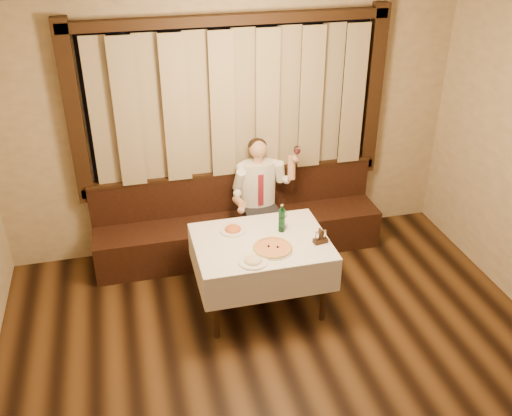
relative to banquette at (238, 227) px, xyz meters
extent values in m
cube|color=silver|center=(0.00, -2.72, 2.49)|extent=(5.00, 6.00, 0.01)
cube|color=tan|center=(0.00, 0.28, 1.09)|extent=(5.00, 0.01, 2.80)
cube|color=black|center=(0.00, 0.26, 1.39)|extent=(3.00, 0.02, 1.60)
cube|color=orange|center=(-0.70, 0.25, 1.09)|extent=(0.50, 0.01, 0.40)
cube|color=black|center=(0.00, 0.22, 0.54)|extent=(3.30, 0.12, 0.10)
cube|color=black|center=(0.00, 0.22, 2.24)|extent=(3.30, 0.12, 0.10)
cube|color=black|center=(-1.60, 0.22, 1.39)|extent=(0.16, 0.12, 1.90)
cube|color=black|center=(1.60, 0.22, 1.39)|extent=(0.16, 0.12, 1.90)
cube|color=#9A8263|center=(0.00, 0.16, 1.39)|extent=(2.90, 0.08, 1.55)
cube|color=black|center=(0.00, -0.04, -0.09)|extent=(3.20, 0.60, 0.45)
cube|color=black|center=(0.00, 0.20, 0.36)|extent=(3.20, 0.12, 0.45)
cube|color=black|center=(0.00, 0.20, 0.61)|extent=(3.20, 0.14, 0.04)
cylinder|color=black|center=(-0.52, -1.39, 0.04)|extent=(0.06, 0.06, 0.71)
cylinder|color=black|center=(0.52, -1.39, 0.04)|extent=(0.06, 0.06, 0.71)
cylinder|color=black|center=(-0.52, -0.65, 0.04)|extent=(0.06, 0.06, 0.71)
cylinder|color=black|center=(0.52, -0.65, 0.04)|extent=(0.06, 0.06, 0.71)
cube|color=black|center=(0.00, -1.02, 0.42)|extent=(1.20, 0.90, 0.04)
cube|color=white|center=(0.00, -1.02, 0.44)|extent=(1.26, 0.96, 0.01)
cube|color=white|center=(0.00, -1.50, 0.27)|extent=(1.26, 0.01, 0.35)
cube|color=white|center=(0.00, -0.54, 0.27)|extent=(1.26, 0.01, 0.35)
cube|color=white|center=(-0.63, -1.02, 0.27)|extent=(0.01, 0.96, 0.35)
cube|color=white|center=(0.63, -1.02, 0.27)|extent=(0.01, 0.96, 0.35)
cylinder|color=white|center=(0.06, -1.20, 0.45)|extent=(0.38, 0.38, 0.01)
cylinder|color=#CD441E|center=(0.06, -1.20, 0.46)|extent=(0.35, 0.35, 0.01)
torus|color=tan|center=(0.06, -1.20, 0.47)|extent=(0.36, 0.36, 0.03)
sphere|color=black|center=(0.03, -1.18, 0.47)|extent=(0.02, 0.02, 0.02)
sphere|color=black|center=(0.11, -1.21, 0.47)|extent=(0.02, 0.02, 0.02)
cylinder|color=white|center=(-0.22, -0.79, 0.45)|extent=(0.26, 0.26, 0.02)
ellipsoid|color=#C85D20|center=(-0.22, -0.79, 0.50)|extent=(0.16, 0.16, 0.07)
cylinder|color=white|center=(-0.16, -1.36, 0.45)|extent=(0.27, 0.27, 0.02)
ellipsoid|color=beige|center=(-0.16, -1.36, 0.50)|extent=(0.17, 0.17, 0.08)
cylinder|color=#12552A|center=(0.24, -0.90, 0.56)|extent=(0.06, 0.06, 0.24)
cylinder|color=#12552A|center=(0.24, -0.90, 0.70)|extent=(0.03, 0.03, 0.05)
cylinder|color=silver|center=(0.24, -0.90, 0.73)|extent=(0.03, 0.03, 0.01)
cylinder|color=white|center=(0.27, -0.85, 0.45)|extent=(0.06, 0.06, 0.01)
cylinder|color=white|center=(0.27, -0.85, 0.50)|extent=(0.01, 0.01, 0.10)
ellipsoid|color=white|center=(0.27, -0.85, 0.59)|extent=(0.07, 0.07, 0.08)
cube|color=black|center=(0.53, -1.20, 0.47)|extent=(0.14, 0.09, 0.04)
cube|color=black|center=(0.53, -1.20, 0.54)|extent=(0.03, 0.07, 0.10)
cylinder|color=white|center=(0.49, -1.20, 0.52)|extent=(0.04, 0.04, 0.08)
cylinder|color=silver|center=(0.49, -1.20, 0.56)|extent=(0.04, 0.04, 0.01)
cylinder|color=white|center=(0.57, -1.19, 0.52)|extent=(0.04, 0.04, 0.08)
cylinder|color=silver|center=(0.57, -1.19, 0.56)|extent=(0.04, 0.04, 0.01)
cube|color=black|center=(0.22, -0.15, 0.21)|extent=(0.37, 0.42, 0.15)
cube|color=black|center=(0.12, -0.36, -0.09)|extent=(0.10, 0.11, 0.45)
cube|color=black|center=(0.33, -0.36, -0.09)|extent=(0.10, 0.11, 0.45)
ellipsoid|color=white|center=(0.22, -0.02, 0.54)|extent=(0.39, 0.24, 0.50)
cube|color=maroon|center=(0.22, -0.14, 0.51)|extent=(0.06, 0.01, 0.37)
cylinder|color=tan|center=(0.22, -0.02, 0.82)|extent=(0.09, 0.09, 0.07)
sphere|color=tan|center=(0.22, -0.02, 0.94)|extent=(0.19, 0.19, 0.19)
ellipsoid|color=black|center=(0.22, 0.01, 0.97)|extent=(0.20, 0.20, 0.15)
sphere|color=white|center=(0.04, -0.02, 0.74)|extent=(0.12, 0.12, 0.12)
sphere|color=white|center=(0.41, -0.02, 0.74)|extent=(0.12, 0.12, 0.12)
sphere|color=tan|center=(-0.05, -0.39, 0.43)|extent=(0.08, 0.08, 0.08)
sphere|color=tan|center=(0.59, -0.17, 0.86)|extent=(0.09, 0.09, 0.09)
cylinder|color=white|center=(0.59, -0.20, 0.90)|extent=(0.01, 0.01, 0.10)
ellipsoid|color=white|center=(0.59, -0.20, 0.97)|extent=(0.08, 0.08, 0.10)
ellipsoid|color=#4C070F|center=(0.59, -0.20, 0.96)|extent=(0.06, 0.06, 0.06)
camera|label=1|loc=(-1.15, -5.43, 3.35)|focal=40.00mm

